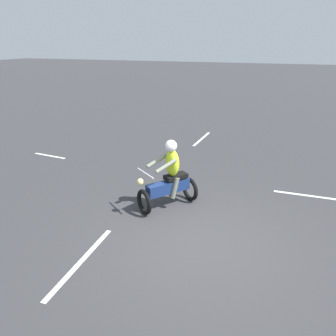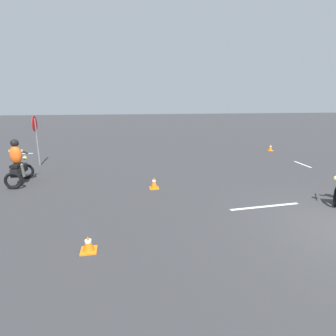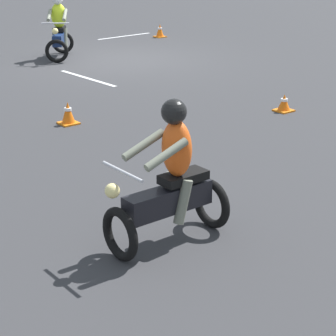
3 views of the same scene
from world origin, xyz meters
The scene contains 7 objects.
motorcycle_rider_background centered at (5.45, 9.02, 0.73)m, with size 1.51×0.70×1.66m.
stop_sign centered at (8.42, 9.16, 1.63)m, with size 0.70×0.08×2.30m.
traffic_cone_near_left centered at (0.35, 6.08, 0.16)m, with size 0.32×0.32×0.33m.
traffic_cone_near_right centered at (4.03, 4.27, 0.19)m, with size 0.32×0.32×0.40m.
traffic_cone_mid_center centered at (9.90, -3.71, 0.19)m, with size 0.32×0.32×0.40m.
lane_stripe_e centered at (6.32, -3.25, 0.00)m, with size 0.10×1.34×0.01m, color silver.
lane_stripe_n centered at (1.83, 1.33, 0.00)m, with size 0.10×2.16×0.01m, color silver.
Camera 2 is at (-4.57, 5.36, 2.93)m, focal length 28.00 mm.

